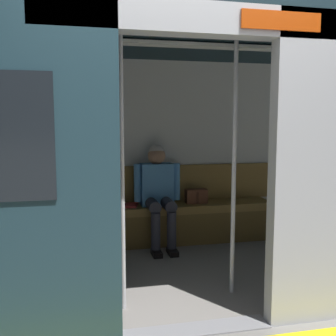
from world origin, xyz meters
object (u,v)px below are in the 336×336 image
(handbag, at_px, (196,196))
(grab_pole_door, at_px, (122,170))
(train_car, at_px, (156,115))
(bench_seat, at_px, (149,215))
(book, at_px, (131,205))
(grab_pole_far, at_px, (234,166))
(person_seated, at_px, (158,188))

(handbag, distance_m, grab_pole_door, 1.99)
(train_car, relative_size, bench_seat, 2.08)
(handbag, xyz_separation_m, book, (0.81, 0.03, -0.07))
(book, bearing_deg, grab_pole_far, 129.09)
(book, distance_m, grab_pole_door, 1.71)
(book, distance_m, grab_pole_far, 1.74)
(person_seated, xyz_separation_m, handbag, (-0.49, -0.10, -0.13))
(person_seated, height_order, grab_pole_door, grab_pole_door)
(train_car, xyz_separation_m, grab_pole_far, (-0.55, 0.57, -0.42))
(grab_pole_far, bearing_deg, handbag, -94.72)
(train_car, xyz_separation_m, grab_pole_door, (0.39, 0.66, -0.42))
(person_seated, xyz_separation_m, book, (0.31, -0.07, -0.20))
(train_car, height_order, book, train_car)
(train_car, xyz_separation_m, person_seated, (-0.18, -0.84, -0.83))
(train_car, xyz_separation_m, bench_seat, (-0.08, -0.89, -1.16))
(bench_seat, bearing_deg, book, -5.08)
(train_car, bearing_deg, grab_pole_door, 59.73)
(handbag, relative_size, grab_pole_door, 0.12)
(handbag, relative_size, grab_pole_far, 0.12)
(bench_seat, distance_m, grab_pole_far, 1.70)
(train_car, distance_m, person_seated, 1.19)
(book, bearing_deg, handbag, -163.69)
(handbag, height_order, grab_pole_door, grab_pole_door)
(book, relative_size, grab_pole_far, 0.10)
(person_seated, relative_size, book, 5.45)
(handbag, distance_m, grab_pole_far, 1.60)
(bench_seat, distance_m, grab_pole_door, 1.78)
(person_seated, distance_m, handbag, 0.52)
(person_seated, distance_m, grab_pole_door, 1.66)
(person_seated, distance_m, book, 0.38)
(person_seated, distance_m, grab_pole_far, 1.51)
(handbag, bearing_deg, person_seated, 11.42)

